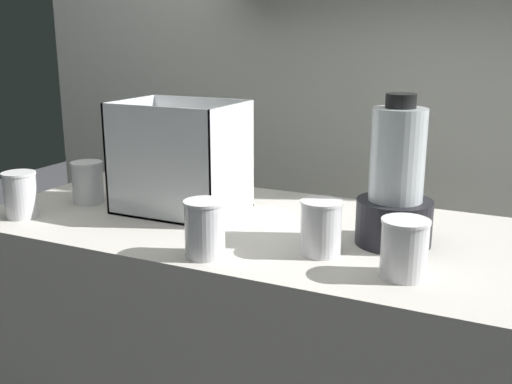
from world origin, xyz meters
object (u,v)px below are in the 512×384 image
at_px(juice_cup_mango_left, 88,185).
at_px(juice_cup_orange_middle, 206,232).
at_px(carrot_display_bin, 180,175).
at_px(juice_cup_pomegranate_right, 321,230).
at_px(blender_pitcher, 396,187).
at_px(juice_cup_orange_far_left, 21,198).
at_px(juice_cup_pomegranate_far_right, 404,252).

height_order(juice_cup_mango_left, juice_cup_orange_middle, juice_cup_orange_middle).
bearing_deg(juice_cup_orange_middle, carrot_display_bin, 130.82).
bearing_deg(juice_cup_pomegranate_right, juice_cup_mango_left, 171.57).
bearing_deg(juice_cup_mango_left, juice_cup_orange_middle, -23.96).
distance_m(carrot_display_bin, blender_pitcher, 0.57).
xyz_separation_m(blender_pitcher, juice_cup_orange_middle, (-0.34, -0.25, -0.08)).
relative_size(carrot_display_bin, juice_cup_pomegranate_right, 2.66).
bearing_deg(blender_pitcher, juice_cup_orange_middle, -143.45).
distance_m(carrot_display_bin, juice_cup_orange_middle, 0.36).
distance_m(blender_pitcher, juice_cup_orange_far_left, 0.92).
xyz_separation_m(carrot_display_bin, juice_cup_orange_far_left, (-0.33, -0.23, -0.04)).
height_order(carrot_display_bin, juice_cup_mango_left, carrot_display_bin).
xyz_separation_m(carrot_display_bin, juice_cup_pomegranate_right, (0.44, -0.15, -0.04)).
height_order(juice_cup_orange_middle, juice_cup_pomegranate_right, juice_cup_orange_middle).
xyz_separation_m(juice_cup_orange_far_left, juice_cup_pomegranate_right, (0.77, 0.07, 0.00)).
bearing_deg(juice_cup_pomegranate_far_right, juice_cup_pomegranate_right, 164.75).
distance_m(blender_pitcher, juice_cup_pomegranate_far_right, 0.21).
relative_size(juice_cup_pomegranate_right, juice_cup_pomegranate_far_right, 1.01).
xyz_separation_m(juice_cup_pomegranate_right, juice_cup_pomegranate_far_right, (0.18, -0.05, -0.00)).
height_order(blender_pitcher, juice_cup_pomegranate_right, blender_pitcher).
xyz_separation_m(carrot_display_bin, blender_pitcher, (0.57, -0.02, 0.04)).
height_order(carrot_display_bin, blender_pitcher, blender_pitcher).
xyz_separation_m(blender_pitcher, juice_cup_orange_far_left, (-0.90, -0.21, -0.08)).
bearing_deg(juice_cup_orange_far_left, carrot_display_bin, 34.57).
bearing_deg(juice_cup_pomegranate_right, juice_cup_orange_middle, -151.02).
distance_m(blender_pitcher, juice_cup_orange_middle, 0.42).
distance_m(blender_pitcher, juice_cup_pomegranate_right, 0.20).
bearing_deg(juice_cup_orange_middle, juice_cup_orange_far_left, 175.66).
relative_size(carrot_display_bin, juice_cup_mango_left, 2.73).
xyz_separation_m(carrot_display_bin, juice_cup_pomegranate_far_right, (0.63, -0.20, -0.04)).
relative_size(juice_cup_mango_left, juice_cup_orange_middle, 0.94).
bearing_deg(blender_pitcher, juice_cup_orange_far_left, -167.08).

